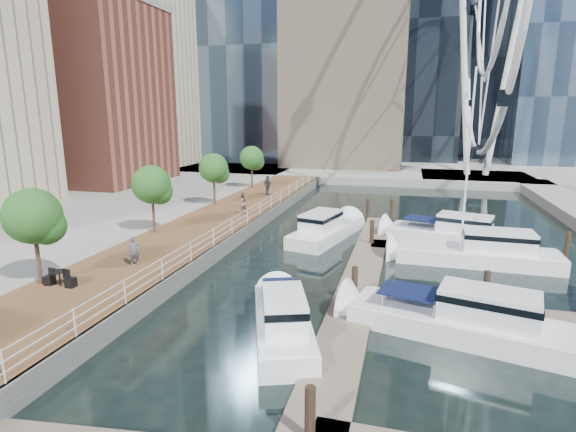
# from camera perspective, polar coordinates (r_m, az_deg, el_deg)

# --- Properties ---
(ground) EXTENTS (520.00, 520.00, 0.00)m
(ground) POSITION_cam_1_polar(r_m,az_deg,el_deg) (16.07, -6.82, -20.76)
(ground) COLOR black
(ground) RESTS_ON ground
(boardwalk) EXTENTS (6.00, 60.00, 1.00)m
(boardwalk) POSITION_cam_1_polar(r_m,az_deg,el_deg) (31.94, -11.91, -2.72)
(boardwalk) COLOR brown
(boardwalk) RESTS_ON ground
(seawall) EXTENTS (0.25, 60.00, 1.00)m
(seawall) POSITION_cam_1_polar(r_m,az_deg,el_deg) (30.73, -6.90, -3.15)
(seawall) COLOR #595954
(seawall) RESTS_ON ground
(land_far) EXTENTS (200.00, 114.00, 1.00)m
(land_far) POSITION_cam_1_polar(r_m,az_deg,el_deg) (114.80, 12.55, 8.21)
(land_far) COLOR gray
(land_far) RESTS_ON ground
(pier) EXTENTS (14.00, 12.00, 1.00)m
(pier) POSITION_cam_1_polar(r_m,az_deg,el_deg) (65.52, 22.72, 4.39)
(pier) COLOR gray
(pier) RESTS_ON ground
(railing) EXTENTS (0.10, 60.00, 1.05)m
(railing) POSITION_cam_1_polar(r_m,az_deg,el_deg) (30.50, -7.12, -1.28)
(railing) COLOR white
(railing) RESTS_ON boardwalk
(floating_docks) EXTENTS (16.00, 34.00, 2.60)m
(floating_docks) POSITION_cam_1_polar(r_m,az_deg,el_deg) (24.03, 20.95, -8.51)
(floating_docks) COLOR #6D6051
(floating_docks) RESTS_ON ground
(midrise_condos) EXTENTS (19.00, 67.00, 28.00)m
(midrise_condos) POSITION_cam_1_polar(r_m,az_deg,el_deg) (55.31, -30.77, 15.72)
(midrise_condos) COLOR #BCAD8E
(midrise_condos) RESTS_ON ground
(street_trees) EXTENTS (2.60, 42.60, 4.60)m
(street_trees) POSITION_cam_1_polar(r_m,az_deg,el_deg) (31.49, -16.95, 3.83)
(street_trees) COLOR #3F2B1C
(street_trees) RESTS_ON ground
(yacht_foreground) EXTENTS (9.91, 4.72, 2.15)m
(yacht_foreground) POSITION_cam_1_polar(r_m,az_deg,el_deg) (20.29, 20.70, -14.00)
(yacht_foreground) COLOR white
(yacht_foreground) RESTS_ON ground
(pedestrian_near) EXTENTS (0.67, 0.67, 1.56)m
(pedestrian_near) POSITION_cam_1_polar(r_m,az_deg,el_deg) (25.26, -18.95, -4.24)
(pedestrian_near) COLOR #45495C
(pedestrian_near) RESTS_ON boardwalk
(pedestrian_mid) EXTENTS (1.05, 1.09, 1.77)m
(pedestrian_mid) POSITION_cam_1_polar(r_m,az_deg,el_deg) (36.52, -5.88, 1.64)
(pedestrian_mid) COLOR #7E6357
(pedestrian_mid) RESTS_ON boardwalk
(pedestrian_far) EXTENTS (1.21, 1.07, 1.97)m
(pedestrian_far) POSITION_cam_1_polar(r_m,az_deg,el_deg) (45.08, -2.60, 3.92)
(pedestrian_far) COLOR #2F353B
(pedestrian_far) RESTS_ON boardwalk
(moored_yachts) EXTENTS (21.50, 30.24, 11.50)m
(moored_yachts) POSITION_cam_1_polar(r_m,az_deg,el_deg) (27.28, 21.87, -7.16)
(moored_yachts) COLOR white
(moored_yachts) RESTS_ON ground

